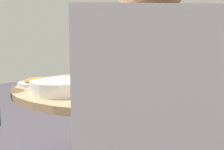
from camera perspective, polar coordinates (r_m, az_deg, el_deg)
round_dining_table at (r=1.45m, az=1.94°, el=-7.09°), size 1.26×1.26×0.72m
rice_bowl at (r=1.07m, az=8.11°, el=-2.38°), size 0.30×0.30×0.10m
soup_bowl at (r=1.13m, az=-12.73°, el=-2.99°), size 0.29×0.29×0.06m
dish_stirfry at (r=1.42m, az=-17.92°, el=-1.64°), size 0.23×0.23×0.05m
dish_noodles at (r=1.48m, az=11.61°, el=-1.21°), size 0.22×0.22×0.04m
dish_greens at (r=1.85m, az=9.87°, el=0.57°), size 0.22×0.22×0.05m
green_bottle at (r=1.26m, az=25.04°, el=0.62°), size 0.06×0.06×0.24m
tea_cup_near at (r=1.89m, az=-2.15°, el=0.98°), size 0.06×0.06×0.06m
tea_cup_far at (r=1.46m, az=23.07°, el=-0.92°), size 0.07×0.07×0.07m
diner_left at (r=0.57m, az=8.91°, el=-11.64°), size 0.40×0.42×0.76m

